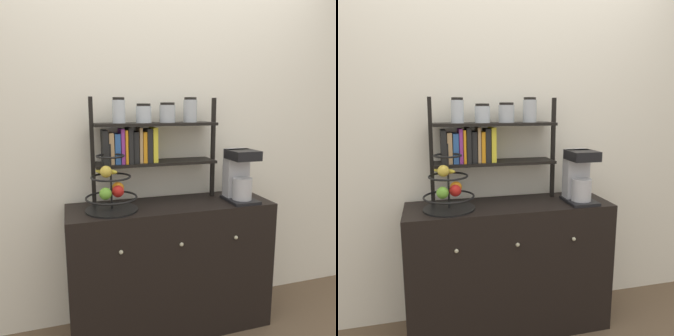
% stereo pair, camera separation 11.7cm
% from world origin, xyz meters
% --- Properties ---
extents(wall_back, '(7.00, 0.05, 2.60)m').
position_xyz_m(wall_back, '(0.00, 0.45, 1.30)').
color(wall_back, silver).
rests_on(wall_back, ground_plane).
extents(sideboard, '(1.31, 0.42, 0.86)m').
position_xyz_m(sideboard, '(0.00, 0.20, 0.43)').
color(sideboard, black).
rests_on(sideboard, ground_plane).
extents(coffee_maker, '(0.18, 0.24, 0.34)m').
position_xyz_m(coffee_maker, '(0.46, 0.16, 1.04)').
color(coffee_maker, black).
rests_on(coffee_maker, sideboard).
extents(fruit_stand, '(0.31, 0.31, 0.40)m').
position_xyz_m(fruit_stand, '(-0.38, 0.18, 0.99)').
color(fruit_stand, black).
rests_on(fruit_stand, sideboard).
extents(shelf_hutch, '(0.83, 0.20, 0.67)m').
position_xyz_m(shelf_hutch, '(-0.14, 0.31, 1.28)').
color(shelf_hutch, black).
rests_on(shelf_hutch, sideboard).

